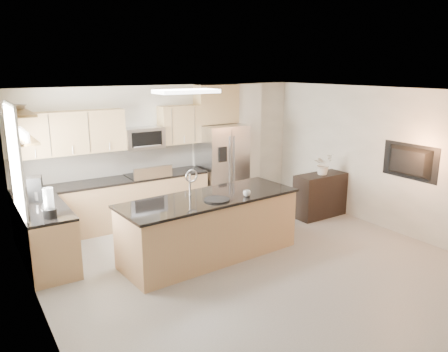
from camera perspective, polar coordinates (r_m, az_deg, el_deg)
floor at (r=6.68m, az=5.12°, el=-12.09°), size 6.50×6.50×0.00m
ceiling at (r=6.02m, az=5.67°, el=10.76°), size 6.00×6.50×0.02m
wall_back at (r=8.96m, az=-7.34°, el=3.37°), size 6.00×0.02×2.60m
wall_left at (r=5.07m, az=-22.85°, el=-5.92°), size 0.02×6.50×2.60m
wall_right at (r=8.35m, az=21.99°, el=1.69°), size 0.02×6.50×2.60m
back_counter at (r=8.43m, az=-13.82°, el=-3.39°), size 3.55×0.66×1.44m
left_counter at (r=7.12m, az=-22.17°, el=-7.40°), size 0.66×1.50×0.92m
range at (r=8.62m, az=-9.86°, el=-2.79°), size 0.76×0.64×1.14m
upper_cabinets at (r=8.26m, az=-15.22°, el=5.80°), size 3.50×0.33×0.75m
microwave at (r=8.48m, az=-10.51°, el=4.92°), size 0.76×0.40×0.40m
refrigerator at (r=9.21m, az=-0.28°, el=1.17°), size 0.92×0.78×1.78m
partition_column at (r=9.72m, az=2.84°, el=4.30°), size 0.60×0.30×2.60m
window at (r=6.76m, az=-25.60°, el=1.68°), size 0.04×1.15×1.65m
shelf_lower at (r=6.83m, az=-24.91°, el=4.42°), size 0.30×1.20×0.04m
shelf_upper at (r=6.78m, az=-25.23°, el=7.50°), size 0.30×1.20×0.04m
ceiling_fixture at (r=7.16m, az=-4.94°, el=10.96°), size 1.00×0.50×0.06m
island at (r=6.92m, az=-1.87°, el=-6.63°), size 2.93×1.25×1.41m
credenza at (r=9.00m, az=12.43°, el=-2.46°), size 1.10×0.49×0.87m
cup at (r=6.78m, az=3.00°, el=-2.27°), size 0.13×0.13×0.09m
platter at (r=6.58m, az=-0.94°, el=-3.10°), size 0.52×0.52×0.02m
blender at (r=6.45m, az=-21.88°, el=-3.52°), size 0.18×0.18×0.42m
kettle at (r=6.91m, az=-22.13°, el=-3.05°), size 0.20×0.20×0.25m
coffee_maker at (r=7.34m, az=-23.40°, el=-1.61°), size 0.26×0.29×0.38m
bowl at (r=7.09m, az=-25.62°, el=8.22°), size 0.51×0.51×0.10m
flower_vase at (r=8.81m, az=12.84°, el=2.19°), size 0.61×0.54×0.63m
television at (r=8.16m, az=22.77°, el=1.70°), size 0.14×1.08×0.62m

